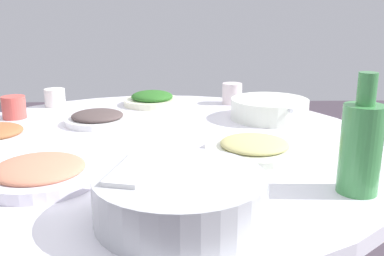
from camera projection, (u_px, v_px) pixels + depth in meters
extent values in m
cylinder|color=silver|center=(149.00, 148.00, 1.17)|extent=(1.27, 1.27, 0.03)
cylinder|color=#B2B5BA|center=(180.00, 197.00, 0.73)|extent=(0.29, 0.29, 0.08)
ellipsoid|color=white|center=(180.00, 195.00, 0.73)|extent=(0.24, 0.24, 0.09)
cube|color=white|center=(134.00, 169.00, 0.74)|extent=(0.09, 0.16, 0.01)
cylinder|color=white|center=(269.00, 109.00, 1.40)|extent=(0.24, 0.24, 0.06)
cylinder|color=black|center=(269.00, 111.00, 1.40)|extent=(0.21, 0.21, 0.04)
cylinder|color=silver|center=(270.00, 102.00, 1.39)|extent=(0.09, 0.26, 0.01)
cylinder|color=white|center=(98.00, 121.00, 1.35)|extent=(0.20, 0.20, 0.02)
ellipsoid|color=#4C3E3D|center=(97.00, 116.00, 1.35)|extent=(0.16, 0.16, 0.03)
cylinder|color=silver|center=(254.00, 150.00, 1.08)|extent=(0.24, 0.24, 0.02)
ellipsoid|color=#C3BB75|center=(254.00, 144.00, 1.07)|extent=(0.17, 0.17, 0.03)
cylinder|color=white|center=(40.00, 176.00, 0.90)|extent=(0.24, 0.24, 0.02)
ellipsoid|color=tan|center=(39.00, 168.00, 0.90)|extent=(0.18, 0.18, 0.03)
cylinder|color=#EAEAC8|center=(152.00, 102.00, 1.61)|extent=(0.21, 0.21, 0.02)
ellipsoid|color=#286321|center=(152.00, 96.00, 1.60)|extent=(0.15, 0.15, 0.04)
cylinder|color=#3E8A48|center=(361.00, 150.00, 0.83)|extent=(0.08, 0.08, 0.17)
cylinder|color=#3E8A48|center=(367.00, 89.00, 0.80)|extent=(0.03, 0.03, 0.06)
cylinder|color=white|center=(55.00, 98.00, 1.58)|extent=(0.07, 0.07, 0.06)
cylinder|color=#CE4F48|center=(14.00, 107.00, 1.41)|extent=(0.07, 0.07, 0.07)
cylinder|color=silver|center=(232.00, 93.00, 1.62)|extent=(0.07, 0.07, 0.07)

